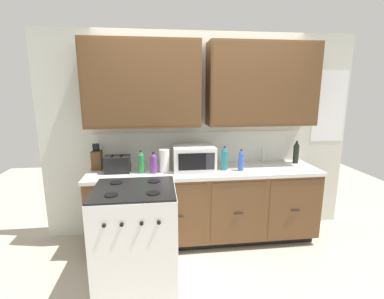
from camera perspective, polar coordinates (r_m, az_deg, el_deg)
The scene contains 14 objects.
ground_plane at distance 3.39m, azimuth 3.37°, elevation -20.43°, with size 8.00×8.00×0.00m, color #B2A893.
wall_unit at distance 3.36m, azimuth 2.23°, elevation 9.14°, with size 3.86×0.40×2.50m.
counter_run at distance 3.43m, azimuth 2.61°, elevation -11.17°, with size 2.69×0.64×0.91m.
stove_range at distance 2.84m, azimuth -11.35°, elevation -16.68°, with size 0.76×0.68×0.95m.
microwave at distance 3.25m, azimuth 0.37°, elevation -1.70°, with size 0.48×0.37×0.28m.
toaster at distance 3.26m, azimuth -14.98°, elevation -2.90°, with size 0.28×0.18×0.19m.
knife_block at distance 3.44m, azimuth -18.83°, elevation -1.99°, with size 0.11×0.14×0.31m.
sink_faucet at distance 3.66m, azimuth 14.29°, elevation -1.12°, with size 0.02×0.02×0.20m, color #B2B5BA.
paper_towel_roll at distance 3.18m, azimuth -5.68°, elevation -2.26°, with size 0.12×0.12×0.26m, color white.
bottle_green at distance 3.17m, azimuth -10.36°, elevation -2.54°, with size 0.07×0.07×0.26m.
bottle_dark at distance 3.77m, azimuth 20.50°, elevation -0.53°, with size 0.07×0.07×0.29m.
bottle_teal at distance 3.25m, azimuth 6.65°, elevation -1.81°, with size 0.07×0.07×0.28m.
bottle_blue at distance 3.26m, azimuth 9.99°, elevation -2.15°, with size 0.06×0.06×0.25m.
bottle_violet at distance 3.15m, azimuth -7.85°, elevation -2.73°, with size 0.08×0.08×0.24m.
Camera 1 is at (-0.53, -2.81, 1.83)m, focal length 26.10 mm.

